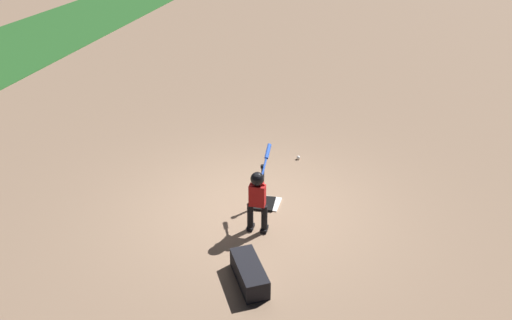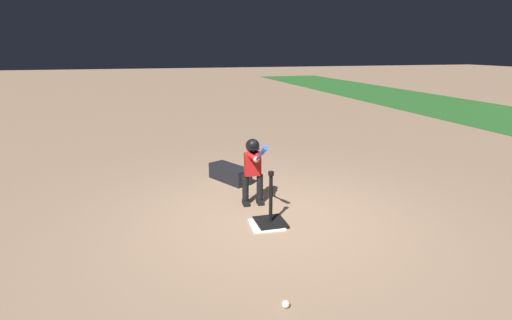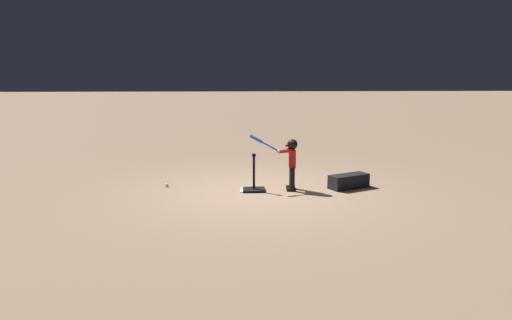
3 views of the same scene
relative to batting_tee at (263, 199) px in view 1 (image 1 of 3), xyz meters
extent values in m
plane|color=#93755B|center=(-0.12, 0.11, -0.10)|extent=(90.00, 90.00, 0.00)
cube|color=white|center=(0.04, -0.06, -0.09)|extent=(0.47, 0.47, 0.02)
cube|color=black|center=(0.00, 0.00, -0.08)|extent=(0.44, 0.39, 0.04)
cylinder|color=black|center=(0.00, 0.00, 0.26)|extent=(0.05, 0.05, 0.66)
cylinder|color=black|center=(0.00, 0.00, 0.62)|extent=(0.08, 0.08, 0.05)
cylinder|color=black|center=(-0.76, 0.07, 0.13)|extent=(0.10, 0.10, 0.46)
cube|color=black|center=(-0.74, 0.06, -0.07)|extent=(0.19, 0.10, 0.06)
cylinder|color=black|center=(-0.77, -0.16, 0.13)|extent=(0.10, 0.10, 0.46)
cube|color=black|center=(-0.75, -0.16, -0.07)|extent=(0.19, 0.10, 0.06)
cube|color=red|center=(-0.76, -0.05, 0.53)|extent=(0.15, 0.25, 0.34)
sphere|color=tan|center=(-0.76, -0.05, 0.80)|extent=(0.18, 0.18, 0.18)
sphere|color=black|center=(-0.76, -0.05, 0.81)|extent=(0.21, 0.21, 0.21)
cube|color=black|center=(-0.68, -0.05, 0.79)|extent=(0.11, 0.16, 0.01)
cylinder|color=red|center=(-0.63, -0.01, 0.69)|extent=(0.28, 0.16, 0.10)
cylinder|color=red|center=(-0.64, -0.09, 0.69)|extent=(0.29, 0.13, 0.10)
sphere|color=tan|center=(-0.51, -0.06, 0.67)|extent=(0.09, 0.09, 0.09)
cylinder|color=blue|center=(-0.23, -0.08, 0.83)|extent=(0.58, 0.07, 0.33)
cylinder|color=blue|center=(-0.05, -0.09, 0.92)|extent=(0.27, 0.08, 0.18)
cylinder|color=black|center=(-0.52, -0.06, 0.66)|extent=(0.04, 0.05, 0.05)
sphere|color=white|center=(1.78, -0.42, -0.07)|extent=(0.07, 0.07, 0.07)
cube|color=black|center=(-1.93, -0.15, 0.04)|extent=(0.89, 0.67, 0.28)
camera|label=1|loc=(-7.04, -1.17, 4.40)|focal=35.00mm
camera|label=2|loc=(4.75, -1.53, 2.20)|focal=28.00mm
camera|label=3|loc=(0.40, 9.62, 2.27)|focal=35.00mm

